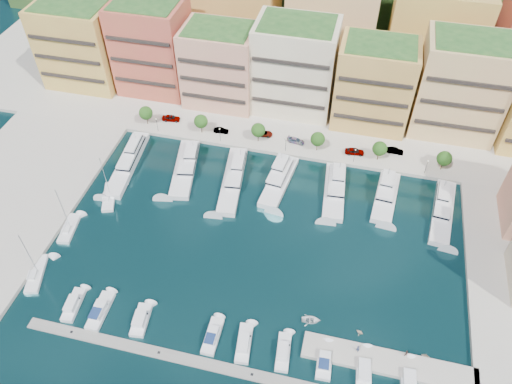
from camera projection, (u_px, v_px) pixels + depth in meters
The scene contains 56 objects.
ground at pixel (258, 243), 112.05m from camera, with size 400.00×400.00×0.00m, color black.
north_quay at pixel (305, 90), 154.10m from camera, with size 220.00×64.00×2.00m, color #9E998E.
hillside at pixel (326, 18), 186.65m from camera, with size 240.00×40.00×58.00m, color #193616.
south_pontoon at pixel (205, 364), 92.20m from camera, with size 72.00×2.20×0.35m, color gray.
finger_pier at pixel (388, 364), 92.22m from camera, with size 32.00×5.00×2.00m, color #9E998E.
apartment_0 at pixel (80, 44), 147.23m from camera, with size 22.00×16.50×24.80m.
apartment_1 at pixel (152, 47), 144.27m from camera, with size 20.00×16.50×26.80m.
apartment_2 at pixel (220, 66), 140.90m from camera, with size 20.00×15.50×22.80m.
apartment_3 at pixel (295, 67), 137.74m from camera, with size 22.00×16.50×25.80m.
apartment_4 at pixel (374, 84), 133.50m from camera, with size 20.00×15.50×23.80m.
apartment_5 at pixel (461, 86), 130.17m from camera, with size 22.00×16.50×26.80m.
backblock_0 at pixel (145, 4), 159.79m from camera, with size 26.00×18.00×30.00m, color #F1E6BA.
backblock_1 at pixel (235, 14), 154.87m from camera, with size 26.00×18.00×30.00m, color #D7A450.
backblock_2 at pixel (331, 25), 149.95m from camera, with size 26.00×18.00×30.00m, color tan.
backblock_3 at pixel (434, 36), 145.03m from camera, with size 26.00×18.00×30.00m, color gold.
tree_0 at pixel (146, 113), 137.93m from camera, with size 3.80×3.80×5.65m.
tree_1 at pixel (201, 121), 135.31m from camera, with size 3.80×3.80×5.65m.
tree_2 at pixel (258, 130), 132.68m from camera, with size 3.80×3.80×5.65m.
tree_3 at pixel (318, 139), 130.06m from camera, with size 3.80×3.80×5.65m.
tree_4 at pixel (380, 149), 127.44m from camera, with size 3.80×3.80×5.65m.
tree_5 at pixel (444, 158), 124.82m from camera, with size 3.80×3.80×5.65m.
lamppost_0 at pixel (157, 123), 136.37m from camera, with size 0.30×0.30×4.20m.
lamppost_1 at pixel (220, 133), 133.42m from camera, with size 0.30×0.30×4.20m.
lamppost_2 at pixel (286, 143), 130.47m from camera, with size 0.30×0.30×4.20m.
lamppost_3 at pixel (355, 153), 127.52m from camera, with size 0.30×0.30×4.20m.
lamppost_4 at pixel (427, 165), 124.57m from camera, with size 0.30×0.30×4.20m.
yacht_0 at pixel (129, 160), 129.69m from camera, with size 6.50×24.55×7.30m.
yacht_1 at pixel (186, 166), 128.25m from camera, with size 8.80×21.64×7.30m.
yacht_2 at pixel (234, 176), 125.36m from camera, with size 7.35×23.74×7.30m.
yacht_3 at pixel (280, 178), 124.92m from camera, with size 6.90×19.17×7.30m.
yacht_4 at pixel (335, 188), 122.57m from camera, with size 6.35×19.45×7.30m.
yacht_5 at pixel (386, 194), 121.11m from camera, with size 6.26×17.49×7.30m.
yacht_6 at pixel (443, 208), 117.80m from camera, with size 6.57×21.10×7.30m.
cruiser_0 at pixel (73, 305), 100.30m from camera, with size 3.22×7.88×2.55m.
cruiser_1 at pixel (100, 311), 99.30m from camera, with size 3.02×8.72×2.66m.
cruiser_2 at pixel (141, 320), 97.92m from camera, with size 3.62×7.43×2.55m.
cruiser_4 at pixel (212, 336), 95.48m from camera, with size 2.65×7.76×2.66m.
cruiser_5 at pixel (244, 343), 94.48m from camera, with size 3.49×8.31×2.55m.
cruiser_6 at pixel (283, 352), 93.24m from camera, with size 3.15×7.87×2.55m.
cruiser_7 at pixel (324, 362), 91.94m from camera, with size 3.04×7.26×2.66m.
cruiser_8 at pixel (364, 370), 90.78m from camera, with size 3.25×8.49×2.55m.
cruiser_9 at pixel (409, 381), 89.47m from camera, with size 3.12×7.94×2.55m.
sailboat_2 at pixel (109, 197), 121.54m from camera, with size 5.79×9.95×13.20m.
sailboat_0 at pixel (36, 274), 105.79m from camera, with size 5.53×10.08×13.20m.
sailboat_1 at pixel (69, 229), 114.53m from camera, with size 4.09×8.94×13.20m.
tender_1 at pixel (360, 332), 96.31m from camera, with size 1.26×1.46×0.77m, color beige.
tender_3 at pixel (425, 356), 92.86m from camera, with size 1.38×1.60×0.84m, color #C0AC93.
tender_0 at pixel (311, 320), 98.12m from camera, with size 2.66×3.73×0.77m, color white.
car_0 at pixel (171, 118), 141.07m from camera, with size 2.03×5.04×1.72m, color gray.
car_1 at pixel (221, 130), 137.44m from camera, with size 1.43×4.10×1.35m, color gray.
car_2 at pixel (264, 133), 136.59m from camera, with size 2.19×4.76×1.32m, color gray.
car_3 at pixel (296, 140), 134.47m from camera, with size 1.88×4.63×1.34m, color gray.
car_4 at pixel (354, 151), 131.10m from camera, with size 2.01×4.99×1.70m, color gray.
car_5 at pixel (395, 151), 131.43m from camera, with size 1.54×4.41×1.45m, color gray.
person_0 at pixel (358, 349), 92.30m from camera, with size 0.65×0.43×1.79m, color #293352.
person_1 at pixel (406, 353), 91.74m from camera, with size 0.82×0.64×1.68m, color #46302A.
Camera 1 is at (15.97, -68.10, 88.29)m, focal length 35.00 mm.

